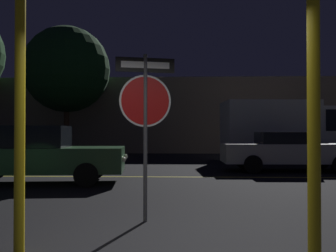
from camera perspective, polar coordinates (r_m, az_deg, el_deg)
road_center_stripe at (r=11.31m, az=0.79°, el=-7.76°), size 42.55×0.12×0.01m
stop_sign at (r=5.71m, az=-3.48°, el=3.47°), size 0.89×0.24×2.54m
yellow_pole_left at (r=4.52m, az=-21.64°, el=4.20°), size 0.12×0.12×3.51m
yellow_pole_right at (r=3.63m, az=21.33°, el=0.80°), size 0.12×0.12×2.93m
passing_car_2 at (r=10.49m, az=-19.48°, el=-4.19°), size 4.74×2.14×1.51m
passing_car_3 at (r=13.61m, az=17.87°, el=-3.61°), size 4.68×1.92×1.35m
delivery_truck at (r=17.75m, az=19.15°, el=-0.27°), size 6.51×2.90×2.71m
tree_0 at (r=22.67m, az=-15.18°, el=8.31°), size 4.98×4.98×7.46m
building_backdrop at (r=25.21m, az=1.99°, el=1.47°), size 28.67×3.98×4.77m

